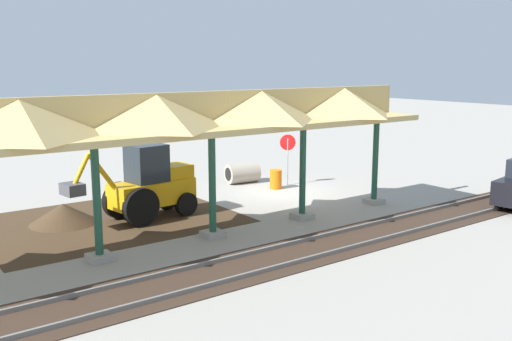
{
  "coord_description": "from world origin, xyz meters",
  "views": [
    {
      "loc": [
        15.94,
        19.55,
        5.79
      ],
      "look_at": [
        2.8,
        1.66,
        1.6
      ],
      "focal_mm": 40.0,
      "sensor_mm": 36.0,
      "label": 1
    }
  ],
  "objects_px": {
    "backhoe": "(149,185)",
    "traffic_barrel": "(276,179)",
    "stop_sign": "(288,149)",
    "concrete_pipe": "(242,173)"
  },
  "relations": [
    {
      "from": "backhoe",
      "to": "traffic_barrel",
      "type": "distance_m",
      "value": 7.2
    },
    {
      "from": "concrete_pipe",
      "to": "traffic_barrel",
      "type": "relative_size",
      "value": 1.85
    },
    {
      "from": "traffic_barrel",
      "to": "concrete_pipe",
      "type": "bearing_deg",
      "value": -75.61
    },
    {
      "from": "stop_sign",
      "to": "concrete_pipe",
      "type": "relative_size",
      "value": 1.47
    },
    {
      "from": "stop_sign",
      "to": "backhoe",
      "type": "xyz_separation_m",
      "value": [
        8.0,
        1.52,
        -0.5
      ]
    },
    {
      "from": "traffic_barrel",
      "to": "backhoe",
      "type": "bearing_deg",
      "value": 9.82
    },
    {
      "from": "stop_sign",
      "to": "concrete_pipe",
      "type": "xyz_separation_m",
      "value": [
        1.47,
        -1.7,
        -1.27
      ]
    },
    {
      "from": "backhoe",
      "to": "stop_sign",
      "type": "bearing_deg",
      "value": -169.23
    },
    {
      "from": "stop_sign",
      "to": "traffic_barrel",
      "type": "distance_m",
      "value": 1.66
    },
    {
      "from": "stop_sign",
      "to": "concrete_pipe",
      "type": "bearing_deg",
      "value": -49.2
    }
  ]
}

